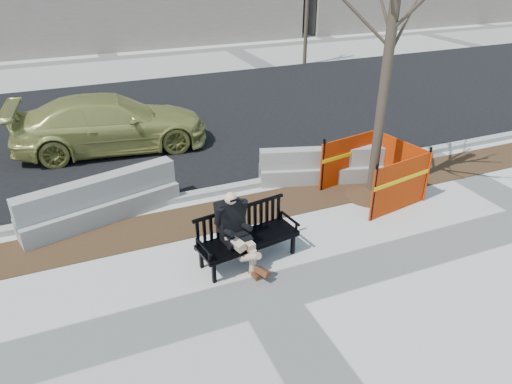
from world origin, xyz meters
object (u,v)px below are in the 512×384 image
(bench, at_px, (248,260))
(sedan, at_px, (115,148))
(tree_fence, at_px, (370,195))
(seated_man, at_px, (235,263))
(jersey_barrier_left, at_px, (104,218))
(jersey_barrier_right, at_px, (320,180))

(bench, bearing_deg, sedan, 94.52)
(tree_fence, bearing_deg, seated_man, -161.93)
(seated_man, relative_size, tree_fence, 0.22)
(bench, height_order, jersey_barrier_left, bench)
(jersey_barrier_left, height_order, jersey_barrier_right, jersey_barrier_left)
(tree_fence, height_order, jersey_barrier_left, tree_fence)
(bench, xyz_separation_m, jersey_barrier_left, (-2.19, 2.46, 0.00))
(jersey_barrier_left, bearing_deg, bench, -63.11)
(seated_man, distance_m, jersey_barrier_left, 3.13)
(bench, height_order, seated_man, seated_man)
(bench, bearing_deg, jersey_barrier_left, 122.79)
(seated_man, bearing_deg, tree_fence, 9.20)
(tree_fence, distance_m, jersey_barrier_right, 1.26)
(bench, xyz_separation_m, tree_fence, (3.41, 1.20, 0.00))
(seated_man, relative_size, jersey_barrier_right, 0.47)
(seated_man, distance_m, sedan, 6.24)
(sedan, bearing_deg, jersey_barrier_left, 174.35)
(jersey_barrier_left, bearing_deg, jersey_barrier_right, -16.94)
(seated_man, height_order, jersey_barrier_right, seated_man)
(seated_man, bearing_deg, jersey_barrier_left, 119.58)
(bench, distance_m, jersey_barrier_right, 3.57)
(bench, xyz_separation_m, sedan, (-1.46, 6.13, 0.00))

